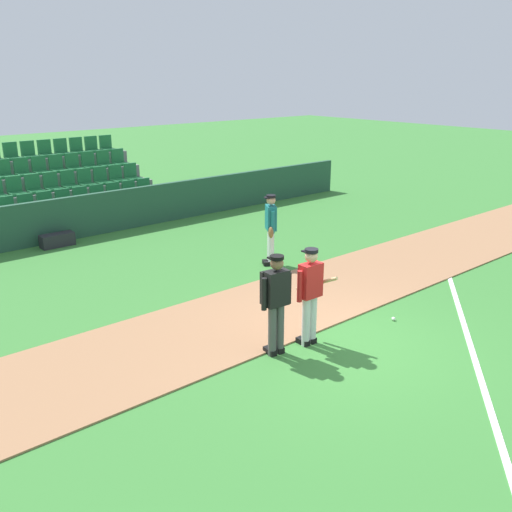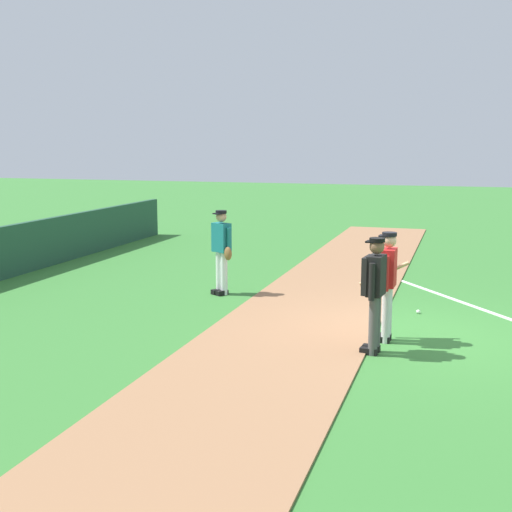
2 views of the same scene
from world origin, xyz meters
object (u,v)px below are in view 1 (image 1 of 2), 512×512
object	(u,v)px
batter_red_jersey	(310,293)
equipment_bag	(57,240)
umpire_home_plate	(276,299)
runner_teal_jersey	(271,227)
baseball	(393,319)

from	to	relation	value
batter_red_jersey	equipment_bag	distance (m)	8.72
batter_red_jersey	umpire_home_plate	bearing A→B (deg)	170.24
equipment_bag	batter_red_jersey	bearing A→B (deg)	-83.02
umpire_home_plate	runner_teal_jersey	xyz separation A→B (m)	(3.06, 3.55, -0.04)
umpire_home_plate	baseball	bearing A→B (deg)	-10.59
batter_red_jersey	umpire_home_plate	xyz separation A→B (m)	(-0.69, 0.12, 0.03)
baseball	equipment_bag	distance (m)	9.49
baseball	equipment_bag	xyz separation A→B (m)	(-3.00, 9.00, 0.14)
runner_teal_jersey	equipment_bag	xyz separation A→B (m)	(-3.43, 4.95, -0.78)
umpire_home_plate	baseball	distance (m)	2.85
batter_red_jersey	equipment_bag	size ratio (longest dim) A/B	1.96
batter_red_jersey	equipment_bag	world-z (taller)	batter_red_jersey
baseball	equipment_bag	size ratio (longest dim) A/B	0.08
runner_teal_jersey	baseball	size ratio (longest dim) A/B	23.78
baseball	equipment_bag	world-z (taller)	equipment_bag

